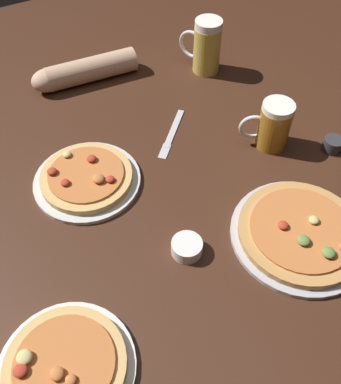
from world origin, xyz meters
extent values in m
cube|color=#3D2114|center=(0.00, 0.00, -0.01)|extent=(2.40, 2.40, 0.03)
cylinder|color=#B2B2B7|center=(0.21, -0.26, 0.01)|extent=(0.33, 0.33, 0.01)
cylinder|color=tan|center=(0.21, -0.26, 0.02)|extent=(0.30, 0.30, 0.02)
cylinder|color=#C67038|center=(0.21, -0.26, 0.03)|extent=(0.24, 0.24, 0.01)
ellipsoid|color=#DBC67A|center=(0.25, -0.25, 0.04)|extent=(0.02, 0.02, 0.01)
ellipsoid|color=olive|center=(0.22, -0.34, 0.04)|extent=(0.03, 0.03, 0.02)
ellipsoid|color=olive|center=(0.19, -0.29, 0.04)|extent=(0.03, 0.03, 0.02)
ellipsoid|color=#B73823|center=(0.18, -0.23, 0.04)|extent=(0.03, 0.03, 0.01)
cylinder|color=silver|center=(-0.17, 0.15, 0.01)|extent=(0.28, 0.28, 0.01)
cylinder|color=tan|center=(-0.17, 0.15, 0.02)|extent=(0.24, 0.24, 0.02)
cylinder|color=#C67038|center=(-0.17, 0.15, 0.03)|extent=(0.20, 0.20, 0.01)
ellipsoid|color=#B73823|center=(-0.14, 0.19, 0.04)|extent=(0.03, 0.03, 0.01)
ellipsoid|color=#C67038|center=(-0.15, 0.11, 0.04)|extent=(0.03, 0.03, 0.02)
ellipsoid|color=#B73823|center=(-0.25, 0.19, 0.04)|extent=(0.03, 0.03, 0.01)
ellipsoid|color=#DBC67A|center=(-0.19, 0.23, 0.04)|extent=(0.02, 0.02, 0.01)
ellipsoid|color=#B73823|center=(-0.12, 0.10, 0.04)|extent=(0.02, 0.02, 0.01)
ellipsoid|color=#B73823|center=(-0.23, 0.14, 0.04)|extent=(0.02, 0.02, 0.01)
cylinder|color=silver|center=(-0.38, -0.29, 0.01)|extent=(0.27, 0.27, 0.01)
cylinder|color=tan|center=(-0.38, -0.29, 0.02)|extent=(0.24, 0.24, 0.02)
cylinder|color=#C67038|center=(-0.38, -0.29, 0.03)|extent=(0.20, 0.20, 0.01)
ellipsoid|color=#B73823|center=(-0.46, -0.26, 0.04)|extent=(0.03, 0.03, 0.01)
ellipsoid|color=#C67038|center=(-0.40, -0.30, 0.04)|extent=(0.03, 0.03, 0.01)
ellipsoid|color=#C67038|center=(-0.38, -0.32, 0.04)|extent=(0.02, 0.02, 0.01)
ellipsoid|color=#DBC67A|center=(-0.45, -0.24, 0.04)|extent=(0.03, 0.03, 0.02)
cylinder|color=gold|center=(0.37, 0.44, 0.08)|extent=(0.09, 0.09, 0.15)
cylinder|color=white|center=(0.37, 0.44, 0.17)|extent=(0.09, 0.09, 0.02)
torus|color=silver|center=(0.34, 0.49, 0.08)|extent=(0.06, 0.09, 0.10)
cylinder|color=#9E6619|center=(0.35, 0.04, 0.06)|extent=(0.09, 0.09, 0.13)
cylinder|color=white|center=(0.35, 0.04, 0.13)|extent=(0.09, 0.09, 0.02)
torus|color=silver|center=(0.30, 0.07, 0.06)|extent=(0.08, 0.05, 0.08)
cylinder|color=white|center=(-0.04, -0.16, 0.02)|extent=(0.07, 0.07, 0.03)
cylinder|color=#333338|center=(0.49, -0.06, 0.02)|extent=(0.06, 0.06, 0.04)
cube|color=silver|center=(0.13, 0.23, 0.00)|extent=(0.13, 0.13, 0.01)
cube|color=silver|center=(0.06, 0.15, 0.00)|extent=(0.06, 0.06, 0.00)
cylinder|color=tan|center=(0.01, 0.57, 0.04)|extent=(0.30, 0.10, 0.08)
ellipsoid|color=tan|center=(-0.13, 0.58, 0.04)|extent=(0.10, 0.08, 0.07)
camera|label=1|loc=(-0.34, -0.62, 0.87)|focal=40.44mm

